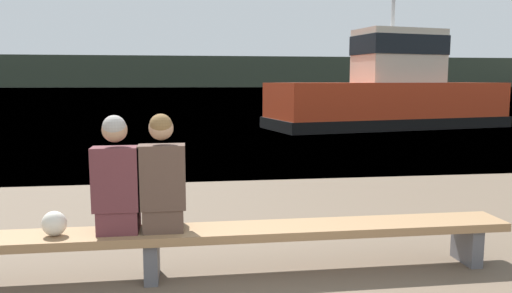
# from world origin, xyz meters

# --- Properties ---
(water_surface) EXTENTS (240.00, 240.00, 0.00)m
(water_surface) POSITION_xyz_m (0.00, 126.56, 0.00)
(water_surface) COLOR teal
(water_surface) RESTS_ON ground
(far_shoreline) EXTENTS (600.00, 12.00, 9.56)m
(far_shoreline) POSITION_xyz_m (0.00, 158.47, 4.78)
(far_shoreline) COLOR #384233
(far_shoreline) RESTS_ON ground
(bench_main) EXTENTS (6.68, 0.46, 0.44)m
(bench_main) POSITION_xyz_m (-0.84, 2.22, 0.36)
(bench_main) COLOR #8E6B47
(bench_main) RESTS_ON ground
(person_left) EXTENTS (0.41, 0.37, 1.04)m
(person_left) POSITION_xyz_m (-1.13, 2.22, 0.91)
(person_left) COLOR #56282D
(person_left) RESTS_ON bench_main
(person_right) EXTENTS (0.41, 0.37, 1.05)m
(person_right) POSITION_xyz_m (-0.73, 2.22, 0.91)
(person_right) COLOR #4C382D
(person_right) RESTS_ON bench_main
(shopping_bag) EXTENTS (0.21, 0.17, 0.22)m
(shopping_bag) POSITION_xyz_m (-1.66, 2.20, 0.55)
(shopping_bag) COLOR beige
(shopping_bag) RESTS_ON bench_main
(tugboat_red) EXTENTS (9.79, 4.90, 7.10)m
(tugboat_red) POSITION_xyz_m (7.31, 16.32, 1.18)
(tugboat_red) COLOR red
(tugboat_red) RESTS_ON water_surface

